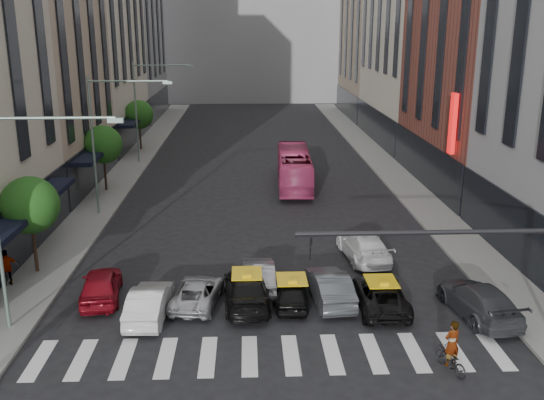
{
  "coord_description": "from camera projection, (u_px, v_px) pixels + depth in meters",
  "views": [
    {
      "loc": [
        -1.01,
        -19.24,
        12.21
      ],
      "look_at": [
        0.19,
        9.23,
        4.0
      ],
      "focal_mm": 40.0,
      "sensor_mm": 36.0,
      "label": 1
    }
  ],
  "objects": [
    {
      "name": "building_left_d",
      "position": [
        123.0,
        4.0,
        79.46
      ],
      "size": [
        8.0,
        18.0,
        30.0
      ],
      "primitive_type": "cube",
      "color": "gray",
      "rests_on": "ground"
    },
    {
      "name": "car_white_front",
      "position": [
        149.0,
        302.0,
        26.17
      ],
      "size": [
        1.68,
        4.36,
        1.42
      ],
      "primitive_type": "imported",
      "rotation": [
        0.0,
        0.0,
        3.1
      ],
      "color": "silver",
      "rests_on": "ground"
    },
    {
      "name": "tree_near",
      "position": [
        30.0,
        205.0,
        30.0
      ],
      "size": [
        2.88,
        2.88,
        4.95
      ],
      "color": "black",
      "rests_on": "sidewalk_left"
    },
    {
      "name": "building_right_b",
      "position": [
        488.0,
        15.0,
        44.9
      ],
      "size": [
        8.0,
        18.0,
        26.0
      ],
      "primitive_type": "cube",
      "color": "brown",
      "rests_on": "ground"
    },
    {
      "name": "rider",
      "position": [
        453.0,
        327.0,
        21.78
      ],
      "size": [
        0.75,
        0.62,
        1.78
      ],
      "primitive_type": "imported",
      "rotation": [
        0.0,
        0.0,
        3.49
      ],
      "color": "gray",
      "rests_on": "motorcycle"
    },
    {
      "name": "building_left_b",
      "position": [
        29.0,
        29.0,
        44.76
      ],
      "size": [
        8.0,
        16.0,
        24.0
      ],
      "primitive_type": "cube",
      "color": "tan",
      "rests_on": "ground"
    },
    {
      "name": "taxi_left",
      "position": [
        247.0,
        289.0,
        27.45
      ],
      "size": [
        2.27,
        5.16,
        1.48
      ],
      "primitive_type": "imported",
      "rotation": [
        0.0,
        0.0,
        3.18
      ],
      "color": "black",
      "rests_on": "ground"
    },
    {
      "name": "car_row2_left",
      "position": [
        258.0,
        275.0,
        29.03
      ],
      "size": [
        1.6,
        4.33,
        1.41
      ],
      "primitive_type": "imported",
      "rotation": [
        0.0,
        0.0,
        3.17
      ],
      "color": "gray",
      "rests_on": "ground"
    },
    {
      "name": "streetlamp_far",
      "position": [
        146.0,
        99.0,
        54.41
      ],
      "size": [
        5.38,
        0.25,
        9.0
      ],
      "color": "gray",
      "rests_on": "sidewalk_left"
    },
    {
      "name": "streetlamp_near",
      "position": [
        17.0,
        193.0,
        23.69
      ],
      "size": [
        5.38,
        0.25,
        9.0
      ],
      "color": "gray",
      "rests_on": "sidewalk_left"
    },
    {
      "name": "sidewalk_right",
      "position": [
        395.0,
        175.0,
        51.14
      ],
      "size": [
        3.0,
        96.0,
        0.15
      ],
      "primitive_type": "cube",
      "color": "slate",
      "rests_on": "ground"
    },
    {
      "name": "pedestrian_far",
      "position": [
        7.0,
        268.0,
        29.03
      ],
      "size": [
        1.13,
        0.94,
        1.8
      ],
      "primitive_type": "imported",
      "rotation": [
        0.0,
        0.0,
        3.72
      ],
      "color": "gray",
      "rests_on": "sidewalk_left"
    },
    {
      "name": "car_grey_mid",
      "position": [
        329.0,
        286.0,
        27.73
      ],
      "size": [
        1.98,
        4.6,
        1.47
      ],
      "primitive_type": "imported",
      "rotation": [
        0.0,
        0.0,
        3.24
      ],
      "color": "#3E4245",
      "rests_on": "ground"
    },
    {
      "name": "sidewalk_left",
      "position": [
        121.0,
        178.0,
        50.21
      ],
      "size": [
        3.0,
        96.0,
        0.15
      ],
      "primitive_type": "cube",
      "color": "slate",
      "rests_on": "ground"
    },
    {
      "name": "ground",
      "position": [
        277.0,
        377.0,
        21.89
      ],
      "size": [
        160.0,
        160.0,
        0.0
      ],
      "primitive_type": "plane",
      "color": "black",
      "rests_on": "ground"
    },
    {
      "name": "tree_far",
      "position": [
        139.0,
        115.0,
        60.73
      ],
      "size": [
        2.88,
        2.88,
        4.95
      ],
      "color": "black",
      "rests_on": "sidewalk_left"
    },
    {
      "name": "bus",
      "position": [
        294.0,
        168.0,
        47.5
      ],
      "size": [
        2.86,
        10.54,
        2.91
      ],
      "primitive_type": "imported",
      "rotation": [
        0.0,
        0.0,
        3.1
      ],
      "color": "#BA3665",
      "rests_on": "ground"
    },
    {
      "name": "liberty_sign",
      "position": [
        453.0,
        124.0,
        39.94
      ],
      "size": [
        0.3,
        0.7,
        4.0
      ],
      "color": "red",
      "rests_on": "ground"
    },
    {
      "name": "car_silver",
      "position": [
        197.0,
        292.0,
        27.47
      ],
      "size": [
        2.5,
        4.44,
        1.17
      ],
      "primitive_type": "imported",
      "rotation": [
        0.0,
        0.0,
        3.0
      ],
      "color": "#A8A9AE",
      "rests_on": "ground"
    },
    {
      "name": "car_row2_right",
      "position": [
        364.0,
        246.0,
        32.76
      ],
      "size": [
        2.58,
        5.25,
        1.47
      ],
      "primitive_type": "imported",
      "rotation": [
        0.0,
        0.0,
        3.25
      ],
      "color": "white",
      "rests_on": "ground"
    },
    {
      "name": "taxi_right",
      "position": [
        381.0,
        295.0,
        27.09
      ],
      "size": [
        2.24,
        4.63,
        1.27
      ],
      "primitive_type": "imported",
      "rotation": [
        0.0,
        0.0,
        3.11
      ],
      "color": "black",
      "rests_on": "ground"
    },
    {
      "name": "building_right_d",
      "position": [
        380.0,
        12.0,
        81.11
      ],
      "size": [
        8.0,
        18.0,
        28.0
      ],
      "primitive_type": "cube",
      "color": "tan",
      "rests_on": "ground"
    },
    {
      "name": "car_grey_curb",
      "position": [
        479.0,
        300.0,
        26.32
      ],
      "size": [
        2.75,
        5.31,
        1.47
      ],
      "primitive_type": "imported",
      "rotation": [
        0.0,
        0.0,
        3.28
      ],
      "color": "#36383D",
      "rests_on": "ground"
    },
    {
      "name": "taxi_center",
      "position": [
        292.0,
        292.0,
        27.36
      ],
      "size": [
        1.66,
        3.72,
        1.24
      ],
      "primitive_type": "imported",
      "rotation": [
        0.0,
        0.0,
        3.09
      ],
      "color": "black",
      "rests_on": "ground"
    },
    {
      "name": "streetlamp_mid",
      "position": [
        107.0,
        127.0,
        39.05
      ],
      "size": [
        5.38,
        0.25,
        9.0
      ],
      "color": "gray",
      "rests_on": "sidewalk_left"
    },
    {
      "name": "motorcycle",
      "position": [
        450.0,
        360.0,
        22.14
      ],
      "size": [
        1.14,
        1.8,
        0.89
      ],
      "primitive_type": "imported",
      "rotation": [
        0.0,
        0.0,
        3.49
      ],
      "color": "black",
      "rests_on": "ground"
    },
    {
      "name": "car_red",
      "position": [
        101.0,
        285.0,
        27.88
      ],
      "size": [
        2.27,
        4.48,
        1.46
      ],
      "primitive_type": "imported",
      "rotation": [
        0.0,
        0.0,
        3.27
      ],
      "color": "maroon",
      "rests_on": "ground"
    },
    {
      "name": "traffic_signal",
      "position": [
        511.0,
        269.0,
        20.01
      ],
      "size": [
        10.1,
        0.2,
        6.0
      ],
      "color": "black",
      "rests_on": "ground"
    },
    {
      "name": "tree_mid",
      "position": [
        103.0,
        145.0,
        45.37
      ],
      "size": [
        2.88,
        2.88,
        4.95
      ],
      "color": "black",
      "rests_on": "sidewalk_left"
    }
  ]
}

